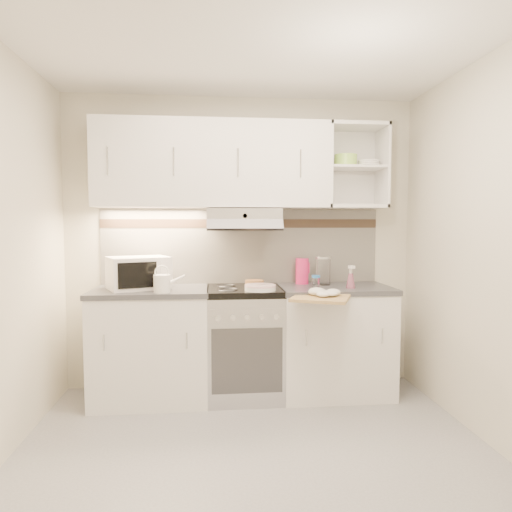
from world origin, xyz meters
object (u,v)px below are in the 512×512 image
(electric_range, at_px, (244,342))
(pink_pitcher, at_px, (302,271))
(plate_stack, at_px, (260,288))
(microwave, at_px, (138,273))
(cutting_board, at_px, (320,298))
(watering_can, at_px, (163,283))
(spray_bottle, at_px, (351,279))
(glass_jar, at_px, (323,270))

(electric_range, relative_size, pink_pitcher, 4.03)
(plate_stack, bearing_deg, microwave, 168.75)
(microwave, bearing_deg, cutting_board, -39.97)
(watering_can, xyz_separation_m, spray_bottle, (1.48, 0.09, 0.00))
(watering_can, distance_m, pink_pitcher, 1.21)
(plate_stack, height_order, cutting_board, plate_stack)
(microwave, relative_size, glass_jar, 2.25)
(plate_stack, bearing_deg, pink_pitcher, 41.64)
(plate_stack, xyz_separation_m, spray_bottle, (0.74, 0.06, 0.05))
(electric_range, height_order, watering_can, watering_can)
(watering_can, bearing_deg, plate_stack, -12.61)
(watering_can, relative_size, plate_stack, 1.00)
(pink_pitcher, bearing_deg, watering_can, -167.16)
(pink_pitcher, height_order, spray_bottle, pink_pitcher)
(watering_can, height_order, glass_jar, glass_jar)
(watering_can, height_order, cutting_board, watering_can)
(plate_stack, distance_m, spray_bottle, 0.74)
(microwave, relative_size, spray_bottle, 2.80)
(watering_can, distance_m, glass_jar, 1.35)
(microwave, height_order, cutting_board, microwave)
(electric_range, distance_m, cutting_board, 0.79)
(microwave, distance_m, watering_can, 0.32)
(electric_range, height_order, spray_bottle, spray_bottle)
(watering_can, bearing_deg, glass_jar, -1.59)
(microwave, distance_m, spray_bottle, 1.70)
(watering_can, height_order, spray_bottle, watering_can)
(spray_bottle, bearing_deg, electric_range, 153.79)
(microwave, xyz_separation_m, pink_pitcher, (1.36, 0.17, -0.02))
(plate_stack, relative_size, pink_pitcher, 1.09)
(glass_jar, xyz_separation_m, spray_bottle, (0.17, -0.23, -0.05))
(pink_pitcher, distance_m, cutting_board, 0.61)
(electric_range, relative_size, spray_bottle, 4.61)
(spray_bottle, bearing_deg, watering_can, 165.72)
(electric_range, relative_size, plate_stack, 3.71)
(cutting_board, bearing_deg, plate_stack, 174.10)
(pink_pitcher, distance_m, spray_bottle, 0.45)
(electric_range, distance_m, pink_pitcher, 0.78)
(watering_can, height_order, plate_stack, watering_can)
(electric_range, bearing_deg, watering_can, -160.88)
(microwave, bearing_deg, plate_stack, -34.11)
(cutting_board, bearing_deg, glass_jar, 97.23)
(glass_jar, relative_size, cutting_board, 0.61)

